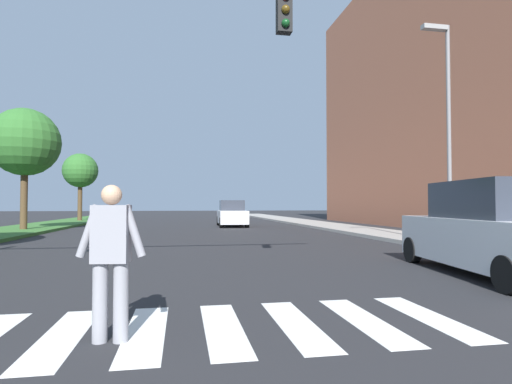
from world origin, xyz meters
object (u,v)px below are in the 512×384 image
Objects in this scene: tree_far at (25,143)px; pedestrian_performer at (111,255)px; suv_crossing at (492,231)px; sedan_midblock at (232,214)px; street_lamp_right at (446,114)px; tree_distant at (80,171)px.

tree_far reaches higher than pedestrian_performer.
pedestrian_performer is 7.73m from suv_crossing.
tree_far is at bearing -163.54° from sedan_midblock.
pedestrian_performer is at bearing -68.54° from tree_far.
street_lamp_right is at bearing -69.51° from sedan_midblock.
tree_distant is 0.75× the size of street_lamp_right.
sedan_midblock is at bearing 16.46° from tree_far.
street_lamp_right is 4.44× the size of pedestrian_performer.
suv_crossing reaches higher than sedan_midblock.
tree_distant is at bearing 90.00° from tree_far.
sedan_midblock is (-3.06, 19.94, -0.12)m from suv_crossing.
tree_distant reaches higher than pedestrian_performer.
pedestrian_performer is 23.25m from sedan_midblock.
street_lamp_right is (17.30, -23.90, 0.31)m from tree_distant.
street_lamp_right is at bearing -54.10° from tree_distant.
street_lamp_right is at bearing 39.50° from pedestrian_performer.
street_lamp_right reaches higher than sedan_midblock.
tree_distant is 15.17m from sedan_midblock.
suv_crossing reaches higher than pedestrian_performer.
pedestrian_performer is (7.64, -19.43, -3.90)m from tree_far.
tree_far is at bearing -90.00° from tree_distant.
sedan_midblock is at bearing 79.88° from pedestrian_performer.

